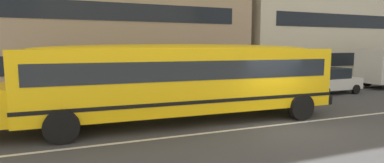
# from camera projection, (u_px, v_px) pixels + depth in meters

# --- Properties ---
(ground_plane) EXTENTS (400.00, 400.00, 0.00)m
(ground_plane) POSITION_uv_depth(u_px,v_px,m) (279.00, 125.00, 11.24)
(ground_plane) COLOR #424244
(sidewalk_far) EXTENTS (120.00, 3.00, 0.01)m
(sidewalk_far) POSITION_uv_depth(u_px,v_px,m) (200.00, 93.00, 18.72)
(sidewalk_far) COLOR gray
(sidewalk_far) RESTS_ON ground_plane
(lane_centreline) EXTENTS (110.00, 0.16, 0.01)m
(lane_centreline) POSITION_uv_depth(u_px,v_px,m) (279.00, 125.00, 11.24)
(lane_centreline) COLOR silver
(lane_centreline) RESTS_ON ground_plane
(school_bus) EXTENTS (13.95, 3.51, 3.10)m
(school_bus) POSITION_uv_depth(u_px,v_px,m) (180.00, 76.00, 11.49)
(school_bus) COLOR yellow
(school_bus) RESTS_ON ground_plane
(parked_car_white_mid_block) EXTENTS (3.96, 2.01, 1.64)m
(parked_car_white_mid_block) POSITION_uv_depth(u_px,v_px,m) (330.00, 80.00, 18.72)
(parked_car_white_mid_block) COLOR silver
(parked_car_white_mid_block) RESTS_ON ground_plane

